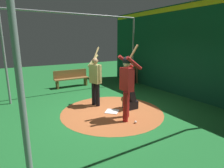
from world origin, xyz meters
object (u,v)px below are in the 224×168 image
baseball_0 (135,122)px  home_plate (112,111)px  catcher (129,99)px  visitor (95,78)px  batter (127,82)px  bat_rack (136,74)px  bench (71,78)px

baseball_0 → home_plate: bearing=-84.0°
catcher → visitor: bearing=-47.1°
batter → catcher: bearing=-132.0°
home_plate → baseball_0: size_ratio=5.68×
visitor → bat_rack: 4.10m
bat_rack → baseball_0: size_ratio=14.32×
bat_rack → bench: bat_rack is taller
home_plate → visitor: bearing=-78.6°
catcher → baseball_0: (0.55, 1.05, -0.32)m
catcher → baseball_0: 1.23m
bat_rack → bench: (3.29, -1.07, -0.04)m
bat_rack → batter: bearing=48.7°
catcher → visitor: size_ratio=0.44×
bat_rack → bench: bearing=-18.1°
home_plate → batter: 1.35m
home_plate → batter: batter is taller
visitor → bench: 3.24m
batter → bench: size_ratio=1.27×
baseball_0 → bench: bearing=-88.9°
home_plate → bat_rack: 4.46m
baseball_0 → bat_rack: bearing=-128.0°
visitor → bench: (-0.19, -3.19, -0.56)m
bat_rack → catcher: bearing=48.9°
catcher → bat_rack: bat_rack is taller
home_plate → bench: bearing=-90.2°
visitor → bench: size_ratio=1.21×
home_plate → batter: (-0.08, 0.71, 1.15)m
batter → visitor: (0.25, -1.57, -0.15)m
catcher → bench: 4.14m
batter → bench: bearing=-89.3°
batter → baseball_0: 1.18m
visitor → baseball_0: visitor is taller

